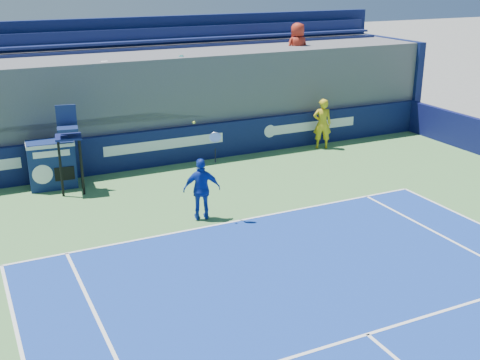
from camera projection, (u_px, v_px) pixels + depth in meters
name	position (u px, v px, depth m)	size (l,w,h in m)	color
ball_person	(322.00, 124.00, 21.05)	(0.65, 0.42, 1.77)	gold
back_hoarding	(165.00, 147.00, 19.34)	(20.40, 0.21, 1.20)	#0B1341
match_clock	(52.00, 163.00, 17.27)	(1.37, 0.82, 1.40)	navy
umpire_chair	(69.00, 140.00, 16.66)	(0.80, 0.80, 2.48)	black
tennis_player	(202.00, 189.00, 15.04)	(1.01, 0.67, 2.57)	#1433A8
stadium_seating	(143.00, 98.00, 20.65)	(21.00, 4.05, 4.40)	#49494E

